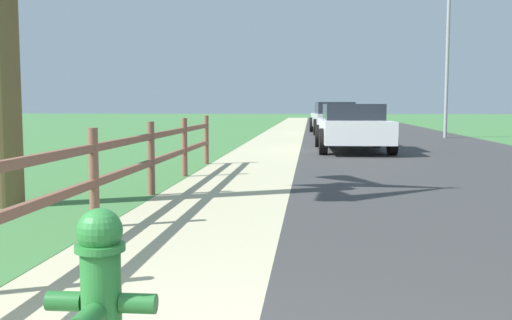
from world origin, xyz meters
The scene contains 9 objects.
ground_plane centered at (0.00, 25.00, 0.00)m, with size 120.00×120.00×0.00m, color #3F763D.
road_asphalt centered at (3.50, 27.00, 0.00)m, with size 7.00×66.00×0.01m, color #373737.
curb_concrete centered at (-3.00, 27.00, 0.00)m, with size 6.00×66.00×0.01m, color #B9B48E.
grass_verge centered at (-4.50, 27.00, 0.01)m, with size 5.00×66.00×0.00m, color #3F763D.
fire_hydrant centered at (-0.72, 1.23, 0.44)m, with size 0.56×0.45×0.87m.
rail_fence centered at (-2.08, 6.00, 0.65)m, with size 0.11×12.03×1.12m.
parked_suv_white centered at (1.54, 16.36, 0.72)m, with size 2.19×4.97×1.39m.
parked_car_silver centered at (1.40, 26.90, 0.77)m, with size 2.35×5.06×1.48m.
street_lamp centered at (5.94, 23.60, 3.51)m, with size 1.17×0.20×5.85m.
Camera 1 is at (0.32, -1.57, 1.37)m, focal length 41.90 mm.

